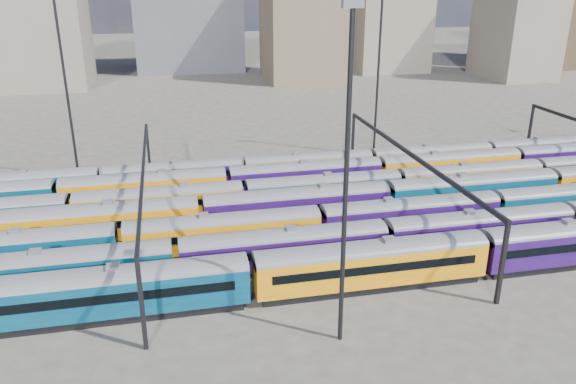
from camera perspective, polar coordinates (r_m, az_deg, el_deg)
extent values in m
plane|color=#423E38|center=(65.85, 3.75, -3.12)|extent=(500.00, 500.00, 0.00)
cube|color=black|center=(50.45, -16.53, -11.62)|extent=(20.48, 2.66, 0.75)
cube|color=#042F46|center=(49.47, -16.76, -9.72)|extent=(21.55, 3.13, 3.13)
cylinder|color=#4C4C51|center=(48.71, -16.95, -8.14)|extent=(21.55, 3.13, 3.13)
cube|color=black|center=(47.92, -16.92, -10.29)|extent=(18.97, 0.06, 0.81)
cube|color=black|center=(50.66, -16.70, -8.46)|extent=(18.97, 0.06, 0.81)
cube|color=slate|center=(48.32, -17.05, -7.27)|extent=(1.08, 0.97, 0.38)
cube|color=black|center=(53.04, 8.33, -9.19)|extent=(20.48, 2.66, 0.75)
cube|color=#BC6E07|center=(52.10, 8.44, -7.34)|extent=(21.55, 3.13, 3.13)
cylinder|color=#4C4C51|center=(51.38, 8.53, -5.81)|extent=(21.55, 3.13, 3.13)
cube|color=black|center=(50.63, 9.09, -7.79)|extent=(18.97, 0.06, 0.81)
cube|color=black|center=(53.23, 7.87, -6.21)|extent=(18.97, 0.06, 0.81)
cube|color=slate|center=(51.02, 8.58, -4.97)|extent=(1.08, 0.97, 0.38)
cube|color=black|center=(63.89, 26.94, -3.64)|extent=(18.97, 0.06, 0.81)
cube|color=black|center=(55.55, -22.01, -9.19)|extent=(19.09, 2.48, 0.70)
cube|color=#042F46|center=(54.71, -22.27, -7.54)|extent=(20.10, 2.91, 2.91)
cylinder|color=#4C4C51|center=(54.07, -22.48, -6.18)|extent=(20.10, 2.91, 2.91)
cube|color=black|center=(53.27, -22.56, -7.95)|extent=(17.68, 0.06, 0.75)
cube|color=black|center=(55.85, -22.09, -6.51)|extent=(17.68, 0.06, 0.75)
cube|color=slate|center=(53.74, -22.59, -5.44)|extent=(1.00, 0.90, 0.35)
cube|color=black|center=(55.46, -0.35, -7.55)|extent=(19.09, 2.48, 0.70)
cube|color=#1B083C|center=(54.62, -0.36, -5.88)|extent=(20.10, 2.91, 2.91)
cylinder|color=#4C4C51|center=(53.97, -0.36, -4.50)|extent=(20.10, 2.91, 2.91)
cube|color=black|center=(53.17, -0.02, -6.24)|extent=(17.68, 0.06, 0.75)
cube|color=black|center=(55.76, -0.67, -4.89)|extent=(17.68, 0.06, 0.75)
cube|color=slate|center=(53.64, -0.36, -3.75)|extent=(1.00, 0.90, 0.35)
cube|color=black|center=(62.62, 18.59, -5.22)|extent=(19.09, 2.48, 0.70)
cube|color=#1B083C|center=(61.88, 18.78, -3.72)|extent=(20.10, 2.91, 2.91)
cylinder|color=#4C4C51|center=(61.31, 18.94, -2.48)|extent=(20.10, 2.91, 2.91)
cube|color=black|center=(60.61, 19.51, -3.97)|extent=(17.68, 0.06, 0.75)
cube|color=black|center=(62.89, 18.15, -2.89)|extent=(17.68, 0.06, 0.75)
cube|color=slate|center=(61.02, 19.02, -1.81)|extent=(1.00, 0.90, 0.35)
cube|color=black|center=(61.04, -26.20, -7.08)|extent=(19.00, 2.46, 0.70)
cube|color=#042F46|center=(60.28, -26.47, -5.56)|extent=(20.00, 2.90, 2.90)
cylinder|color=#4C4C51|center=(59.70, -26.69, -4.31)|extent=(20.00, 2.90, 2.90)
cube|color=black|center=(58.86, -26.83, -5.88)|extent=(17.60, 0.06, 0.75)
cube|color=black|center=(61.43, -26.22, -4.67)|extent=(17.60, 0.06, 0.75)
cube|color=slate|center=(59.41, -26.81, -3.64)|extent=(1.00, 0.90, 0.35)
cube|color=black|center=(59.14, -6.46, -5.77)|extent=(19.00, 2.46, 0.70)
cube|color=#BC6E07|center=(58.36, -6.53, -4.19)|extent=(20.00, 2.90, 2.90)
cylinder|color=#4C4C51|center=(57.76, -6.59, -2.89)|extent=(20.00, 2.90, 2.90)
cube|color=black|center=(56.89, -6.39, -4.49)|extent=(17.60, 0.06, 0.75)
cube|color=black|center=(59.55, -6.70, -3.30)|extent=(17.60, 0.06, 0.75)
cube|color=slate|center=(57.46, -6.62, -2.18)|extent=(1.00, 0.90, 0.35)
cube|color=black|center=(64.17, 12.17, -3.90)|extent=(19.00, 2.46, 0.70)
cube|color=#1B083C|center=(63.45, 12.29, -2.43)|extent=(20.00, 2.90, 2.90)
cylinder|color=#4C4C51|center=(62.90, 12.39, -1.22)|extent=(20.00, 2.90, 2.90)
cube|color=black|center=(62.10, 12.86, -2.66)|extent=(17.60, 0.06, 0.75)
cube|color=black|center=(64.54, 11.79, -1.64)|extent=(17.60, 0.06, 0.75)
cube|color=slate|center=(62.62, 12.45, -0.56)|extent=(1.00, 0.90, 0.35)
cube|color=black|center=(74.74, 26.75, -2.14)|extent=(19.00, 2.46, 0.70)
cube|color=#042F46|center=(74.13, 26.97, -0.86)|extent=(20.00, 2.90, 2.90)
cylinder|color=#4C4C51|center=(73.66, 27.15, 0.19)|extent=(20.00, 2.90, 2.90)
cube|color=black|center=(75.06, 26.34, -0.21)|extent=(17.60, 0.06, 0.75)
cube|color=slate|center=(73.42, 27.25, 0.75)|extent=(1.00, 0.90, 0.35)
cube|color=black|center=(63.97, -18.58, -4.63)|extent=(20.20, 2.62, 0.74)
cube|color=#BC6E07|center=(63.20, -18.77, -3.06)|extent=(21.27, 3.08, 3.08)
cylinder|color=#4C4C51|center=(62.62, -18.94, -1.77)|extent=(21.27, 3.08, 3.08)
cube|color=black|center=(61.64, -18.95, -3.33)|extent=(18.72, 0.06, 0.80)
cube|color=black|center=(64.49, -18.69, -2.21)|extent=(18.72, 0.06, 0.80)
cube|color=slate|center=(62.32, -19.02, -1.08)|extent=(1.06, 0.96, 0.37)
cube|color=black|center=(64.91, 0.93, -3.08)|extent=(20.20, 2.62, 0.74)
cube|color=#1B083C|center=(64.16, 0.94, -1.52)|extent=(21.27, 3.08, 3.08)
cylinder|color=#4C4C51|center=(63.58, 0.94, -0.24)|extent=(21.27, 3.08, 3.08)
cube|color=black|center=(62.61, 1.27, -1.74)|extent=(18.72, 0.06, 0.80)
cube|color=black|center=(65.43, 0.63, -0.71)|extent=(18.72, 0.06, 0.80)
cube|color=slate|center=(63.29, 0.95, 0.45)|extent=(1.06, 0.96, 0.37)
cube|color=black|center=(72.74, 17.95, -1.43)|extent=(20.20, 2.62, 0.74)
cube|color=#042F46|center=(72.07, 18.12, -0.03)|extent=(21.27, 3.08, 3.08)
cylinder|color=#4C4C51|center=(71.56, 18.25, 1.13)|extent=(21.27, 3.08, 3.08)
cube|color=black|center=(70.70, 18.77, -0.19)|extent=(18.72, 0.06, 0.80)
cube|color=black|center=(73.20, 17.55, 0.67)|extent=(18.72, 0.06, 0.80)
cube|color=slate|center=(71.30, 18.33, 1.75)|extent=(1.06, 0.96, 0.37)
cube|color=black|center=(68.06, -12.74, -2.49)|extent=(18.32, 2.38, 0.68)
cube|color=#BC6E07|center=(67.40, -12.86, -1.13)|extent=(19.29, 2.80, 2.80)
cylinder|color=#4C4C51|center=(66.90, -12.96, -0.02)|extent=(19.29, 2.80, 2.80)
cube|color=black|center=(65.96, -12.88, -1.31)|extent=(16.97, 0.06, 0.72)
cube|color=black|center=(68.60, -12.89, -0.44)|extent=(16.97, 0.06, 0.72)
cube|color=slate|center=(66.64, -13.01, 0.58)|extent=(0.96, 0.87, 0.34)
cube|color=black|center=(70.45, 3.61, -1.16)|extent=(18.32, 2.38, 0.68)
cube|color=#042F46|center=(69.81, 3.64, 0.16)|extent=(19.29, 2.80, 2.80)
cylinder|color=#4C4C51|center=(69.33, 3.66, 1.24)|extent=(19.29, 2.80, 2.80)
cube|color=black|center=(68.42, 3.97, 0.01)|extent=(16.97, 0.06, 0.72)
cube|color=black|center=(70.97, 3.33, 0.81)|extent=(16.97, 0.06, 0.72)
cube|color=slate|center=(69.08, 3.68, 1.82)|extent=(0.96, 0.87, 0.34)
cube|color=black|center=(78.01, 17.81, 0.07)|extent=(18.32, 2.38, 0.68)
cube|color=#BC6E07|center=(77.43, 17.95, 1.27)|extent=(19.29, 2.80, 2.80)
cylinder|color=#4C4C51|center=(77.00, 18.06, 2.25)|extent=(19.29, 2.80, 2.80)
cube|color=black|center=(76.18, 18.49, 1.15)|extent=(16.97, 0.06, 0.72)
cube|color=black|center=(78.48, 17.47, 1.84)|extent=(16.97, 0.06, 0.72)
cube|color=slate|center=(76.78, 18.13, 2.77)|extent=(0.96, 0.87, 0.34)
cube|color=black|center=(72.75, -14.20, -1.05)|extent=(19.04, 2.47, 0.70)
cube|color=#BC6E07|center=(72.11, -14.32, 0.28)|extent=(20.04, 2.91, 2.91)
cylinder|color=#4C4C51|center=(71.63, -14.42, 1.37)|extent=(20.04, 2.91, 2.91)
cube|color=black|center=(70.61, -14.37, 0.13)|extent=(17.64, 0.06, 0.75)
cube|color=black|center=(73.38, -14.32, 0.93)|extent=(17.64, 0.06, 0.75)
cube|color=slate|center=(71.38, -14.48, 1.95)|extent=(1.00, 0.90, 0.35)
cube|color=black|center=(74.68, 1.79, 0.19)|extent=(19.04, 2.47, 0.70)
cube|color=#1B083C|center=(74.06, 1.80, 1.50)|extent=(20.04, 2.91, 2.91)
cylinder|color=#4C4C51|center=(73.58, 1.82, 2.56)|extent=(20.04, 2.91, 2.91)
cube|color=black|center=(72.59, 2.09, 1.38)|extent=(17.64, 0.06, 0.75)
cube|color=black|center=(75.29, 1.53, 2.11)|extent=(17.64, 0.06, 0.75)
cube|color=slate|center=(73.34, 1.82, 3.14)|extent=(1.00, 0.90, 0.35)
cube|color=black|center=(81.93, 15.94, 1.28)|extent=(19.04, 2.47, 0.70)
cube|color=#BC6E07|center=(81.37, 16.06, 2.48)|extent=(20.04, 2.91, 2.91)
cylinder|color=#4C4C51|center=(80.94, 16.17, 3.45)|extent=(20.04, 2.91, 2.91)
cube|color=black|center=(80.04, 16.57, 2.38)|extent=(17.64, 0.06, 0.75)
cube|color=black|center=(82.49, 15.62, 3.03)|extent=(17.64, 0.06, 0.75)
cube|color=slate|center=(80.72, 16.22, 3.97)|extent=(1.00, 0.90, 0.35)
cube|color=black|center=(93.28, 27.23, 2.09)|extent=(19.04, 2.47, 0.70)
cube|color=black|center=(93.78, 26.90, 3.63)|extent=(17.64, 0.06, 0.75)
cube|color=black|center=(79.53, -24.97, -0.55)|extent=(17.16, 2.23, 0.63)
cube|color=#042F46|center=(79.00, -25.15, 0.55)|extent=(18.06, 2.62, 2.62)
cylinder|color=#4C4C51|center=(78.60, -25.30, 1.44)|extent=(18.06, 2.62, 2.62)
cube|color=black|center=(77.68, -25.38, 0.43)|extent=(15.89, 0.06, 0.68)
cube|color=black|center=(80.13, -25.00, 1.08)|extent=(15.89, 0.06, 0.68)
cube|color=slate|center=(78.39, -25.38, 1.92)|extent=(0.90, 0.81, 0.32)
cube|color=black|center=(77.36, -11.44, 0.49)|extent=(17.16, 2.23, 0.63)
cube|color=#1B083C|center=(76.81, -11.53, 1.63)|extent=(18.06, 2.62, 2.62)
cylinder|color=#4C4C51|center=(76.40, -11.60, 2.55)|extent=(18.06, 2.62, 2.62)
cube|color=black|center=(75.46, -11.52, 1.53)|extent=(15.89, 0.06, 0.68)
cube|color=black|center=(77.97, -11.57, 2.16)|extent=(15.89, 0.06, 0.68)
cube|color=slate|center=(76.19, -11.64, 3.05)|extent=(0.90, 0.81, 0.32)
cube|color=black|center=(79.62, 2.08, 1.51)|extent=(17.16, 2.23, 0.63)
cube|color=#BC6E07|center=(79.10, 2.09, 2.62)|extent=(18.06, 2.62, 2.62)
cylinder|color=#4C4C51|center=(78.70, 2.10, 3.52)|extent=(18.06, 2.62, 2.62)
cube|color=black|center=(77.78, 2.34, 2.53)|extent=(15.89, 0.06, 0.68)
cube|color=black|center=(80.22, 1.86, 3.12)|extent=(15.89, 0.06, 0.68)
cube|color=slate|center=(78.49, 2.11, 4.01)|extent=(0.90, 0.81, 0.32)
cube|color=black|center=(85.98, 14.23, 2.35)|extent=(17.16, 2.23, 0.63)
cube|color=#BC6E07|center=(85.49, 14.32, 3.38)|extent=(18.06, 2.62, 2.62)
cylinder|color=#4C4C51|center=(85.12, 14.40, 4.22)|extent=(18.06, 2.62, 2.62)
cube|color=black|center=(84.27, 14.73, 3.31)|extent=(15.89, 0.06, 0.68)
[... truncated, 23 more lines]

